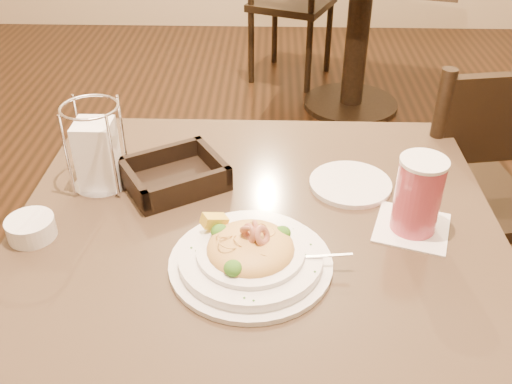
{
  "coord_description": "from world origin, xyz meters",
  "views": [
    {
      "loc": [
        0.03,
        -0.8,
        1.41
      ],
      "look_at": [
        0.0,
        0.02,
        0.85
      ],
      "focal_mm": 40.0,
      "sensor_mm": 36.0,
      "label": 1
    }
  ],
  "objects_px": {
    "side_plate": "(350,184)",
    "butter_ramekin": "(31,228)",
    "background_table": "(360,13)",
    "pasta_bowl": "(250,254)",
    "bread_basket": "(175,177)",
    "napkin_caddy": "(97,152)",
    "main_table": "(256,328)",
    "dining_chair_near": "(463,193)",
    "drink_glass": "(418,196)"
  },
  "relations": [
    {
      "from": "background_table",
      "to": "butter_ramekin",
      "type": "xyz_separation_m",
      "value": [
        -0.86,
        -2.15,
        0.26
      ]
    },
    {
      "from": "dining_chair_near",
      "to": "drink_glass",
      "type": "height_order",
      "value": "dining_chair_near"
    },
    {
      "from": "pasta_bowl",
      "to": "drink_glass",
      "type": "xyz_separation_m",
      "value": [
        0.29,
        0.11,
        0.05
      ]
    },
    {
      "from": "side_plate",
      "to": "butter_ramekin",
      "type": "height_order",
      "value": "butter_ramekin"
    },
    {
      "from": "butter_ramekin",
      "to": "napkin_caddy",
      "type": "bearing_deg",
      "value": 64.02
    },
    {
      "from": "side_plate",
      "to": "bread_basket",
      "type": "bearing_deg",
      "value": -179.05
    },
    {
      "from": "napkin_caddy",
      "to": "drink_glass",
      "type": "bearing_deg",
      "value": -11.81
    },
    {
      "from": "dining_chair_near",
      "to": "bread_basket",
      "type": "bearing_deg",
      "value": 17.9
    },
    {
      "from": "napkin_caddy",
      "to": "butter_ramekin",
      "type": "height_order",
      "value": "napkin_caddy"
    },
    {
      "from": "bread_basket",
      "to": "butter_ramekin",
      "type": "relative_size",
      "value": 2.81
    },
    {
      "from": "background_table",
      "to": "bread_basket",
      "type": "bearing_deg",
      "value": -107.81
    },
    {
      "from": "pasta_bowl",
      "to": "butter_ramekin",
      "type": "xyz_separation_m",
      "value": [
        -0.39,
        0.07,
        -0.01
      ]
    },
    {
      "from": "pasta_bowl",
      "to": "butter_ramekin",
      "type": "bearing_deg",
      "value": 170.52
    },
    {
      "from": "background_table",
      "to": "main_table",
      "type": "bearing_deg",
      "value": -102.28
    },
    {
      "from": "dining_chair_near",
      "to": "background_table",
      "type": "bearing_deg",
      "value": -95.82
    },
    {
      "from": "drink_glass",
      "to": "dining_chair_near",
      "type": "bearing_deg",
      "value": 61.15
    },
    {
      "from": "pasta_bowl",
      "to": "drink_glass",
      "type": "relative_size",
      "value": 1.88
    },
    {
      "from": "drink_glass",
      "to": "side_plate",
      "type": "distance_m",
      "value": 0.18
    },
    {
      "from": "main_table",
      "to": "bread_basket",
      "type": "relative_size",
      "value": 3.76
    },
    {
      "from": "drink_glass",
      "to": "side_plate",
      "type": "height_order",
      "value": "drink_glass"
    },
    {
      "from": "dining_chair_near",
      "to": "napkin_caddy",
      "type": "xyz_separation_m",
      "value": [
        -0.89,
        -0.39,
        0.34
      ]
    },
    {
      "from": "side_plate",
      "to": "dining_chair_near",
      "type": "bearing_deg",
      "value": 44.77
    },
    {
      "from": "background_table",
      "to": "pasta_bowl",
      "type": "distance_m",
      "value": 2.28
    },
    {
      "from": "main_table",
      "to": "butter_ramekin",
      "type": "height_order",
      "value": "butter_ramekin"
    },
    {
      "from": "side_plate",
      "to": "butter_ramekin",
      "type": "xyz_separation_m",
      "value": [
        -0.59,
        -0.18,
        0.01
      ]
    },
    {
      "from": "pasta_bowl",
      "to": "butter_ramekin",
      "type": "height_order",
      "value": "pasta_bowl"
    },
    {
      "from": "background_table",
      "to": "dining_chair_near",
      "type": "relative_size",
      "value": 1.19
    },
    {
      "from": "bread_basket",
      "to": "side_plate",
      "type": "relative_size",
      "value": 1.44
    },
    {
      "from": "dining_chair_near",
      "to": "drink_glass",
      "type": "relative_size",
      "value": 5.72
    },
    {
      "from": "main_table",
      "to": "side_plate",
      "type": "relative_size",
      "value": 5.42
    },
    {
      "from": "pasta_bowl",
      "to": "side_plate",
      "type": "xyz_separation_m",
      "value": [
        0.19,
        0.25,
        -0.02
      ]
    },
    {
      "from": "background_table",
      "to": "butter_ramekin",
      "type": "distance_m",
      "value": 2.33
    },
    {
      "from": "bread_basket",
      "to": "side_plate",
      "type": "distance_m",
      "value": 0.36
    },
    {
      "from": "background_table",
      "to": "side_plate",
      "type": "xyz_separation_m",
      "value": [
        -0.28,
        -1.96,
        0.25
      ]
    },
    {
      "from": "dining_chair_near",
      "to": "napkin_caddy",
      "type": "height_order",
      "value": "napkin_caddy"
    },
    {
      "from": "butter_ramekin",
      "to": "pasta_bowl",
      "type": "bearing_deg",
      "value": -9.48
    },
    {
      "from": "background_table",
      "to": "butter_ramekin",
      "type": "relative_size",
      "value": 12.99
    },
    {
      "from": "bread_basket",
      "to": "background_table",
      "type": "bearing_deg",
      "value": 72.19
    },
    {
      "from": "main_table",
      "to": "pasta_bowl",
      "type": "distance_m",
      "value": 0.28
    },
    {
      "from": "napkin_caddy",
      "to": "bread_basket",
      "type": "bearing_deg",
      "value": 1.86
    },
    {
      "from": "drink_glass",
      "to": "butter_ramekin",
      "type": "height_order",
      "value": "drink_glass"
    },
    {
      "from": "bread_basket",
      "to": "drink_glass",
      "type": "bearing_deg",
      "value": -16.04
    },
    {
      "from": "dining_chair_near",
      "to": "pasta_bowl",
      "type": "relative_size",
      "value": 3.04
    },
    {
      "from": "dining_chair_near",
      "to": "pasta_bowl",
      "type": "xyz_separation_m",
      "value": [
        -0.58,
        -0.63,
        0.29
      ]
    },
    {
      "from": "drink_glass",
      "to": "side_plate",
      "type": "xyz_separation_m",
      "value": [
        -0.1,
        0.14,
        -0.07
      ]
    },
    {
      "from": "side_plate",
      "to": "main_table",
      "type": "bearing_deg",
      "value": -138.66
    },
    {
      "from": "main_table",
      "to": "dining_chair_near",
      "type": "relative_size",
      "value": 0.97
    },
    {
      "from": "main_table",
      "to": "drink_glass",
      "type": "bearing_deg",
      "value": 5.61
    },
    {
      "from": "main_table",
      "to": "butter_ramekin",
      "type": "relative_size",
      "value": 10.54
    },
    {
      "from": "bread_basket",
      "to": "napkin_caddy",
      "type": "relative_size",
      "value": 1.34
    }
  ]
}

